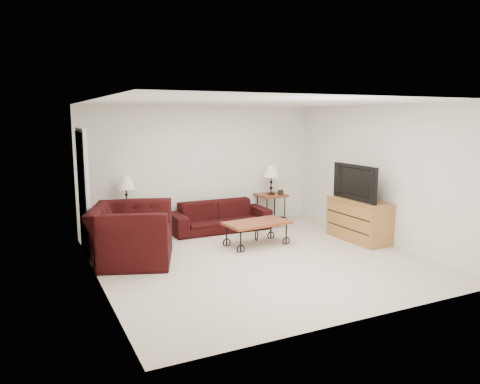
% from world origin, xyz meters
% --- Properties ---
extents(ground, '(5.00, 5.00, 0.00)m').
position_xyz_m(ground, '(0.00, 0.00, 0.00)').
color(ground, beige).
rests_on(ground, ground).
extents(wall_back, '(5.00, 0.02, 2.50)m').
position_xyz_m(wall_back, '(0.00, 2.50, 1.25)').
color(wall_back, silver).
rests_on(wall_back, ground).
extents(wall_front, '(5.00, 0.02, 2.50)m').
position_xyz_m(wall_front, '(0.00, -2.50, 1.25)').
color(wall_front, silver).
rests_on(wall_front, ground).
extents(wall_left, '(0.02, 5.00, 2.50)m').
position_xyz_m(wall_left, '(-2.50, 0.00, 1.25)').
color(wall_left, silver).
rests_on(wall_left, ground).
extents(wall_right, '(0.02, 5.00, 2.50)m').
position_xyz_m(wall_right, '(2.50, 0.00, 1.25)').
color(wall_right, silver).
rests_on(wall_right, ground).
extents(ceiling, '(5.00, 5.00, 0.00)m').
position_xyz_m(ceiling, '(0.00, 0.00, 2.50)').
color(ceiling, white).
rests_on(ceiling, wall_back).
extents(doorway, '(0.08, 0.94, 2.04)m').
position_xyz_m(doorway, '(-2.47, 1.65, 1.02)').
color(doorway, black).
rests_on(doorway, ground).
extents(sofa, '(2.02, 0.79, 0.59)m').
position_xyz_m(sofa, '(0.18, 2.02, 0.30)').
color(sofa, black).
rests_on(sofa, ground).
extents(side_table_left, '(0.62, 0.62, 0.60)m').
position_xyz_m(side_table_left, '(-1.63, 2.20, 0.30)').
color(side_table_left, brown).
rests_on(side_table_left, ground).
extents(side_table_right, '(0.58, 0.58, 0.63)m').
position_xyz_m(side_table_right, '(1.47, 2.20, 0.31)').
color(side_table_right, brown).
rests_on(side_table_right, ground).
extents(lamp_left, '(0.38, 0.38, 0.60)m').
position_xyz_m(lamp_left, '(-1.63, 2.20, 0.89)').
color(lamp_left, black).
rests_on(lamp_left, side_table_left).
extents(lamp_right, '(0.36, 0.36, 0.63)m').
position_xyz_m(lamp_right, '(1.47, 2.20, 0.94)').
color(lamp_right, black).
rests_on(lamp_right, side_table_right).
extents(photo_frame_left, '(0.12, 0.05, 0.10)m').
position_xyz_m(photo_frame_left, '(-1.78, 2.05, 0.65)').
color(photo_frame_left, black).
rests_on(photo_frame_left, side_table_left).
extents(photo_frame_right, '(0.13, 0.04, 0.10)m').
position_xyz_m(photo_frame_right, '(1.62, 2.05, 0.68)').
color(photo_frame_right, black).
rests_on(photo_frame_right, side_table_right).
extents(coffee_table, '(1.21, 0.74, 0.43)m').
position_xyz_m(coffee_table, '(0.35, 0.74, 0.22)').
color(coffee_table, brown).
rests_on(coffee_table, ground).
extents(armchair, '(1.61, 1.72, 0.90)m').
position_xyz_m(armchair, '(-1.88, 0.77, 0.45)').
color(armchair, black).
rests_on(armchair, ground).
extents(throw_pillow, '(0.24, 0.42, 0.41)m').
position_xyz_m(throw_pillow, '(-1.73, 0.72, 0.52)').
color(throw_pillow, '#C87119').
rests_on(throw_pillow, armchair).
extents(tv_stand, '(0.53, 1.28, 0.77)m').
position_xyz_m(tv_stand, '(2.23, 0.22, 0.38)').
color(tv_stand, '#A3723C').
rests_on(tv_stand, ground).
extents(television, '(0.15, 1.14, 0.66)m').
position_xyz_m(television, '(2.21, 0.22, 1.10)').
color(television, black).
rests_on(television, tv_stand).
extents(backpack, '(0.34, 0.29, 0.39)m').
position_xyz_m(backpack, '(1.40, 1.84, 0.20)').
color(backpack, black).
rests_on(backpack, ground).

